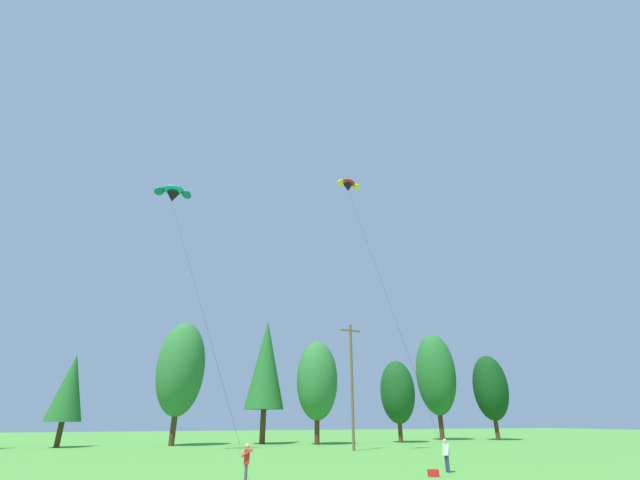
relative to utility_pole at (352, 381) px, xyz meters
name	(u,v)px	position (x,y,z in m)	size (l,w,h in m)	color
treeline_tree_c	(70,387)	(-27.17, 15.16, -0.24)	(3.69, 3.69, 9.50)	#472D19
treeline_tree_d	(181,368)	(-15.81, 14.06, 2.10)	(5.50, 5.50, 13.69)	#472D19
treeline_tree_e	(266,364)	(-5.48, 14.29, 3.09)	(4.86, 4.86, 14.82)	#472D19
treeline_tree_f	(317,380)	(0.29, 10.93, 1.00)	(5.01, 5.01, 11.88)	#472D19
treeline_tree_g	(398,392)	(11.93, 11.63, -0.11)	(4.51, 4.51, 10.05)	#472D19
treeline_tree_h	(436,374)	(21.26, 15.91, 2.87)	(5.84, 5.84, 14.96)	#472D19
treeline_tree_i	(490,388)	(28.51, 12.86, 0.88)	(4.95, 4.95, 11.68)	#472D19
utility_pole	(352,381)	(0.00, 0.00, 0.00)	(2.20, 0.26, 11.84)	brown
kite_flyer_near	(247,460)	(-13.89, -18.66, -5.19)	(0.61, 0.64, 1.69)	#4C4C51
kite_flyer_mid	(446,453)	(-2.41, -17.73, -5.20)	(0.27, 0.58, 1.69)	navy
parafoil_kite_high_teal	(173,193)	(-19.39, 0.90, 18.13)	(7.19, 20.26, 23.62)	teal
parafoil_kite_mid_red_yellow	(348,185)	(-2.26, -5.47, 19.09)	(2.93, 12.81, 24.82)	red
picnic_cooler	(433,473)	(-4.24, -19.02, -6.02)	(0.52, 0.36, 0.34)	red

